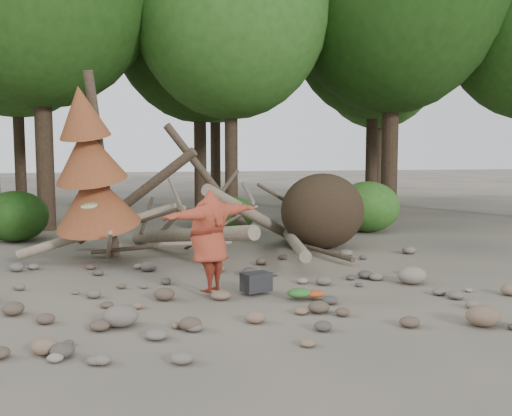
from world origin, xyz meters
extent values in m
plane|color=#514C44|center=(0.00, 0.00, 0.00)|extent=(120.00, 120.00, 0.00)
ellipsoid|color=#332619|center=(2.60, 4.30, 0.99)|extent=(2.20, 1.87, 1.98)
cylinder|color=gray|center=(-1.00, 3.70, 0.55)|extent=(2.61, 5.11, 1.08)
cylinder|color=gray|center=(0.80, 4.20, 0.90)|extent=(3.18, 3.71, 1.90)
cylinder|color=brown|center=(-2.20, 4.60, 1.40)|extent=(3.08, 1.91, 2.49)
cylinder|color=gray|center=(1.60, 3.50, 0.35)|extent=(1.13, 4.98, 0.43)
cylinder|color=brown|center=(-0.30, 4.80, 1.80)|extent=(2.39, 1.03, 2.89)
cylinder|color=gray|center=(-3.00, 4.00, 0.70)|extent=(3.71, 0.86, 1.20)
cylinder|color=#4C3F30|center=(-2.50, 3.50, 0.30)|extent=(1.52, 1.70, 0.49)
cylinder|color=gray|center=(0.20, 4.40, 0.80)|extent=(1.57, 0.85, 0.69)
cylinder|color=#4C3F30|center=(1.80, 4.90, 1.20)|extent=(1.92, 1.25, 1.10)
cylinder|color=gray|center=(-1.20, 4.20, 1.50)|extent=(0.37, 1.42, 0.85)
cylinder|color=#4C3F30|center=(2.20, 3.20, 0.15)|extent=(0.79, 2.54, 0.12)
cylinder|color=gray|center=(-0.80, 3.10, 0.45)|extent=(1.78, 1.11, 0.29)
cylinder|color=#4C3F30|center=(-2.90, 3.80, 2.20)|extent=(0.67, 1.13, 4.35)
cone|color=brown|center=(-3.06, 3.49, 1.50)|extent=(2.06, 2.13, 1.86)
cone|color=brown|center=(-3.16, 3.28, 2.50)|extent=(1.71, 1.78, 1.65)
cone|color=brown|center=(-3.26, 3.09, 3.40)|extent=(1.23, 1.30, 1.41)
cylinder|color=#38281C|center=(-5.00, 9.50, 4.48)|extent=(0.56, 0.56, 8.96)
cylinder|color=#38281C|center=(1.00, 9.20, 3.57)|extent=(0.44, 0.44, 7.14)
ellipsoid|color=#326820|center=(1.00, 9.20, 7.34)|extent=(6.53, 6.53, 7.51)
cylinder|color=#38281C|center=(7.00, 9.80, 4.72)|extent=(0.60, 0.60, 9.45)
cylinder|color=#38281C|center=(-6.50, 13.50, 3.78)|extent=(0.42, 0.42, 7.56)
ellipsoid|color=#326820|center=(-6.50, 13.50, 7.78)|extent=(6.91, 6.91, 7.95)
cylinder|color=#38281C|center=(0.50, 14.20, 4.27)|extent=(0.52, 0.52, 8.54)
cylinder|color=#38281C|center=(8.00, 13.80, 4.06)|extent=(0.50, 0.50, 8.12)
ellipsoid|color=#285819|center=(8.00, 13.80, 8.35)|extent=(7.42, 7.42, 8.91)
cylinder|color=#38281C|center=(2.00, 20.50, 4.38)|extent=(0.54, 0.54, 8.75)
ellipsoid|color=#326820|center=(2.00, 20.50, 9.00)|extent=(8.00, 8.00, 10.00)
cylinder|color=#38281C|center=(11.00, 20.00, 3.92)|extent=(0.46, 0.46, 7.84)
ellipsoid|color=#285819|center=(11.00, 20.00, 8.06)|extent=(7.17, 7.17, 8.60)
ellipsoid|color=#1E4512|center=(-5.50, 7.20, 0.72)|extent=(1.80, 1.80, 1.44)
ellipsoid|color=#285819|center=(0.80, 7.80, 0.56)|extent=(1.40, 1.40, 1.12)
ellipsoid|color=#326820|center=(5.00, 7.00, 0.80)|extent=(2.00, 2.00, 1.60)
imported|color=#973622|center=(-0.90, 0.06, 0.99)|extent=(2.15, 1.82, 1.81)
cylinder|color=#9A9161|center=(-2.90, -0.05, 1.65)|extent=(0.33, 0.32, 0.12)
cube|color=black|center=(-0.07, 0.00, 0.17)|extent=(0.59, 0.49, 0.33)
ellipsoid|color=#306729|center=(0.57, -0.55, 0.08)|extent=(0.42, 0.35, 0.16)
ellipsoid|color=#A3421C|center=(0.84, -0.60, 0.06)|extent=(0.34, 0.28, 0.12)
ellipsoid|color=#665E55|center=(-2.40, -1.44, 0.16)|extent=(0.53, 0.47, 0.32)
ellipsoid|color=brown|center=(2.81, -2.50, 0.15)|extent=(0.51, 0.46, 0.31)
ellipsoid|color=gray|center=(3.04, 0.16, 0.17)|extent=(0.57, 0.51, 0.34)
camera|label=1|loc=(-2.12, -9.79, 2.57)|focal=40.00mm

